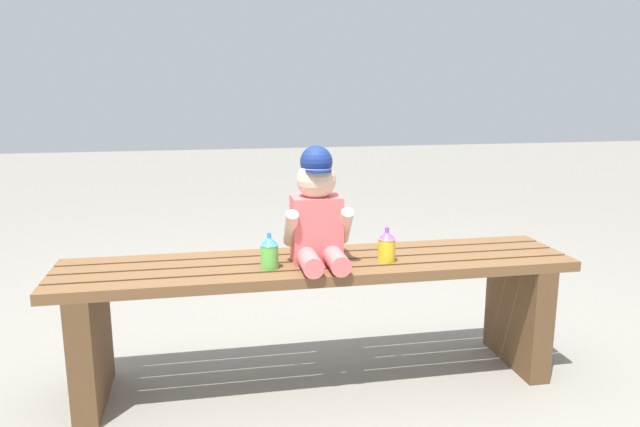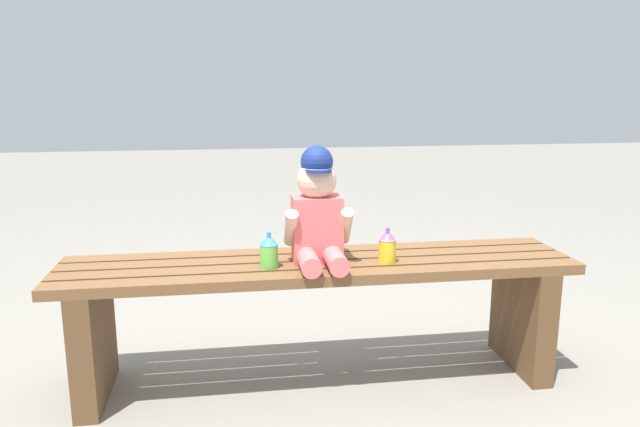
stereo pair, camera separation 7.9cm
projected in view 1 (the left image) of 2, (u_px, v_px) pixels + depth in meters
The scene contains 5 objects.
ground_plane at pixel (318, 380), 2.22m from camera, with size 16.00×16.00×0.00m, color gray.
park_bench at pixel (318, 299), 2.15m from camera, with size 1.80×0.38×0.46m.
child_figure at pixel (317, 213), 2.06m from camera, with size 0.23×0.27×0.40m.
sippy_cup_left at pixel (269, 252), 2.01m from camera, with size 0.06×0.06×0.12m.
sippy_cup_right at pixel (387, 246), 2.09m from camera, with size 0.06×0.06×0.12m.
Camera 1 is at (-0.38, -2.00, 1.07)m, focal length 33.81 mm.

